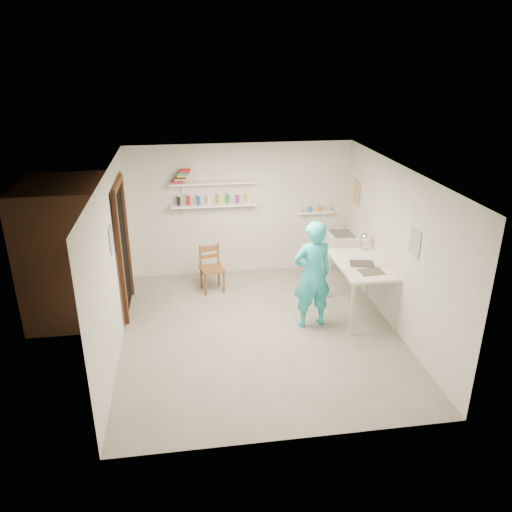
{
  "coord_description": "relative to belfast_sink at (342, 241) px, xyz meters",
  "views": [
    {
      "loc": [
        -1.0,
        -6.35,
        3.85
      ],
      "look_at": [
        0.0,
        0.4,
        1.05
      ],
      "focal_mm": 35.0,
      "sensor_mm": 36.0,
      "label": 1
    }
  ],
  "objects": [
    {
      "name": "shelf_upper",
      "position": [
        -2.25,
        0.43,
        1.05
      ],
      "size": [
        1.5,
        0.22,
        0.03
      ],
      "primitive_type": "cube",
      "color": "white",
      "rests_on": "wall_back"
    },
    {
      "name": "door_jamb_far",
      "position": [
        -3.72,
        -0.15,
        0.3
      ],
      "size": [
        0.06,
        0.1,
        2.0
      ],
      "primitive_type": "cube",
      "color": "brown",
      "rests_on": "ground"
    },
    {
      "name": "wall_right",
      "position": [
        0.26,
        -1.7,
        0.5
      ],
      "size": [
        0.02,
        4.5,
        2.4
      ],
      "primitive_type": "cube",
      "color": "silver",
      "rests_on": "ground"
    },
    {
      "name": "doorway_recess",
      "position": [
        -3.74,
        -0.65,
        0.3
      ],
      "size": [
        0.02,
        0.9,
        2.0
      ],
      "primitive_type": "cube",
      "color": "black",
      "rests_on": "wall_left"
    },
    {
      "name": "poster_left",
      "position": [
        -3.74,
        -1.65,
        0.85
      ],
      "size": [
        0.01,
        0.28,
        0.36
      ],
      "primitive_type": "cube",
      "color": "#334C7F",
      "rests_on": "wall_left"
    },
    {
      "name": "man",
      "position": [
        -0.96,
        -1.6,
        0.13
      ],
      "size": [
        0.66,
        0.48,
        1.65
      ],
      "primitive_type": "imported",
      "rotation": [
        0.0,
        0.0,
        3.3
      ],
      "color": "#27B6C4",
      "rests_on": "ground"
    },
    {
      "name": "spray_cans",
      "position": [
        -2.25,
        0.43,
        0.75
      ],
      "size": [
        1.29,
        0.06,
        0.17
      ],
      "color": "black",
      "rests_on": "shelf_lower"
    },
    {
      "name": "papers",
      "position": [
        -0.11,
        -1.38,
        0.17
      ],
      "size": [
        0.3,
        0.22,
        0.02
      ],
      "color": "silver",
      "rests_on": "work_table"
    },
    {
      "name": "work_table",
      "position": [
        -0.11,
        -1.38,
        -0.27
      ],
      "size": [
        0.78,
        1.29,
        0.86
      ],
      "primitive_type": "cube",
      "color": "white",
      "rests_on": "ground"
    },
    {
      "name": "ceiling",
      "position": [
        -1.75,
        -1.7,
        1.71
      ],
      "size": [
        4.0,
        4.5,
        0.02
      ],
      "primitive_type": "cube",
      "color": "silver",
      "rests_on": "wall_back"
    },
    {
      "name": "wall_front",
      "position": [
        -1.75,
        -3.96,
        0.5
      ],
      "size": [
        4.0,
        0.02,
        2.4
      ],
      "primitive_type": "cube",
      "color": "silver",
      "rests_on": "ground"
    },
    {
      "name": "wall_back",
      "position": [
        -1.75,
        0.56,
        0.5
      ],
      "size": [
        4.0,
        0.02,
        2.4
      ],
      "primitive_type": "cube",
      "color": "silver",
      "rests_on": "ground"
    },
    {
      "name": "ledge_shelf",
      "position": [
        -0.4,
        0.47,
        0.42
      ],
      "size": [
        0.7,
        0.14,
        0.03
      ],
      "primitive_type": "cube",
      "color": "white",
      "rests_on": "wall_back"
    },
    {
      "name": "desk_lamp",
      "position": [
        0.1,
        -0.86,
        0.38
      ],
      "size": [
        0.16,
        0.16,
        0.16
      ],
      "primitive_type": "sphere",
      "color": "silver",
      "rests_on": "work_table"
    },
    {
      "name": "corridor_box",
      "position": [
        -4.45,
        -0.65,
        0.35
      ],
      "size": [
        1.4,
        1.5,
        2.1
      ],
      "primitive_type": "cube",
      "color": "brown",
      "rests_on": "ground"
    },
    {
      "name": "door_jamb_near",
      "position": [
        -3.72,
        -1.15,
        0.3
      ],
      "size": [
        0.06,
        0.1,
        2.0
      ],
      "primitive_type": "cube",
      "color": "brown",
      "rests_on": "ground"
    },
    {
      "name": "ledge_pots",
      "position": [
        -0.4,
        0.47,
        0.48
      ],
      "size": [
        0.48,
        0.07,
        0.09
      ],
      "color": "silver",
      "rests_on": "ledge_shelf"
    },
    {
      "name": "poster_right_b",
      "position": [
        0.24,
        -2.25,
        0.8
      ],
      "size": [
        0.01,
        0.3,
        0.38
      ],
      "primitive_type": "cube",
      "color": "#3F724C",
      "rests_on": "wall_right"
    },
    {
      "name": "door_lintel",
      "position": [
        -3.72,
        -0.65,
        1.35
      ],
      "size": [
        0.06,
        1.05,
        0.1
      ],
      "primitive_type": "cube",
      "color": "brown",
      "rests_on": "wall_left"
    },
    {
      "name": "shelf_lower",
      "position": [
        -2.25,
        0.43,
        0.65
      ],
      "size": [
        1.5,
        0.22,
        0.03
      ],
      "primitive_type": "cube",
      "color": "white",
      "rests_on": "wall_back"
    },
    {
      "name": "wall_clock",
      "position": [
        -0.93,
        -1.39,
        0.4
      ],
      "size": [
        0.3,
        0.08,
        0.3
      ],
      "primitive_type": "cylinder",
      "rotation": [
        1.57,
        0.0,
        0.16
      ],
      "color": "#CFBA8D",
      "rests_on": "man"
    },
    {
      "name": "book_stack",
      "position": [
        -2.78,
        0.43,
        1.18
      ],
      "size": [
        0.32,
        0.14,
        0.22
      ],
      "color": "red",
      "rests_on": "shelf_upper"
    },
    {
      "name": "belfast_sink",
      "position": [
        0.0,
        0.0,
        0.0
      ],
      "size": [
        0.48,
        0.6,
        0.3
      ],
      "primitive_type": "cube",
      "color": "white",
      "rests_on": "wall_right"
    },
    {
      "name": "floor",
      "position": [
        -1.75,
        -1.7,
        -0.71
      ],
      "size": [
        4.0,
        4.5,
        0.02
      ],
      "primitive_type": "cube",
      "color": "slate",
      "rests_on": "ground"
    },
    {
      "name": "poster_right_a",
      "position": [
        0.24,
        0.1,
        0.85
      ],
      "size": [
        0.01,
        0.34,
        0.42
      ],
      "primitive_type": "cube",
      "color": "#995933",
      "rests_on": "wall_right"
    },
    {
      "name": "wall_left",
      "position": [
        -3.76,
        -1.7,
        0.5
      ],
      "size": [
        0.02,
        4.5,
        2.4
      ],
      "primitive_type": "cube",
      "color": "silver",
      "rests_on": "ground"
    },
    {
      "name": "wooden_chair",
      "position": [
        -2.35,
        -0.22,
        -0.3
      ],
      "size": [
        0.44,
        0.43,
        0.81
      ],
      "primitive_type": "cube",
      "rotation": [
        0.0,
        0.0,
        0.21
      ],
      "color": "brown",
      "rests_on": "ground"
    }
  ]
}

